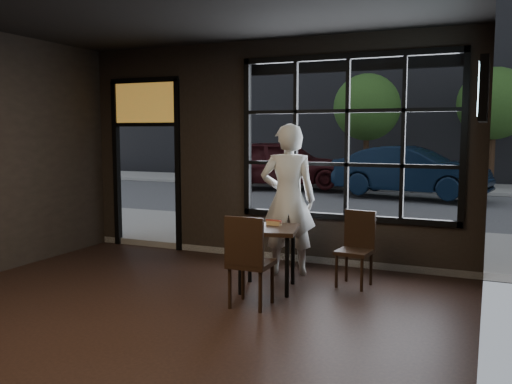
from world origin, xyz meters
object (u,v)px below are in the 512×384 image
at_px(chair_near, 251,260).
at_px(man, 288,200).
at_px(cafe_table, 267,258).
at_px(navy_car, 411,171).

bearing_deg(chair_near, man, -86.83).
bearing_deg(cafe_table, navy_car, 75.49).
xyz_separation_m(chair_near, man, (-0.11, 1.43, 0.49)).
distance_m(cafe_table, man, 1.00).
height_order(cafe_table, navy_car, navy_car).
bearing_deg(chair_near, cafe_table, -84.33).
bearing_deg(man, cafe_table, 73.15).
relative_size(cafe_table, chair_near, 0.75).
distance_m(cafe_table, chair_near, 0.66).
height_order(chair_near, man, man).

